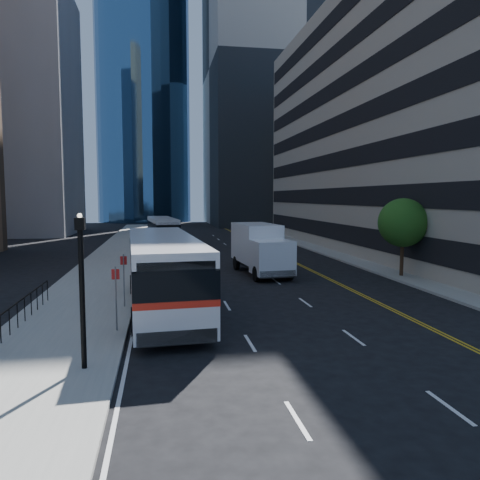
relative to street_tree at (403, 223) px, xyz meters
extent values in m
plane|color=black|center=(-9.00, -8.00, -3.64)|extent=(160.00, 160.00, 0.00)
cube|color=gray|center=(-19.50, 17.00, -3.57)|extent=(5.00, 90.00, 0.15)
cube|color=gray|center=(0.00, 17.00, -3.57)|extent=(2.00, 90.00, 0.15)
cube|color=#9E9384|center=(16.00, 15.00, 8.86)|extent=(30.00, 50.00, 25.00)
cube|color=gray|center=(9.00, 64.00, 26.36)|extent=(30.00, 28.00, 60.00)
cylinder|color=#305882|center=(-19.00, 77.00, 36.36)|extent=(20.00, 20.00, 80.00)
cube|color=gray|center=(-37.00, 44.00, 13.86)|extent=(18.00, 18.00, 35.00)
cylinder|color=#332114|center=(0.00, 0.00, -2.39)|extent=(0.24, 0.24, 2.20)
sphere|color=#184313|center=(0.00, 0.00, 0.01)|extent=(3.20, 3.20, 3.20)
cylinder|color=black|center=(-18.00, -14.00, -1.39)|extent=(0.16, 0.16, 4.20)
cube|color=black|center=(-18.00, -14.00, 0.89)|extent=(0.28, 0.28, 0.36)
cube|color=silver|center=(-15.60, -6.26, -2.63)|extent=(3.81, 13.59, 1.23)
cube|color=red|center=(-15.60, -6.26, -1.91)|extent=(3.83, 13.61, 0.25)
cube|color=black|center=(-15.60, -6.26, -1.29)|extent=(3.83, 13.61, 1.01)
cube|color=silver|center=(-15.60, -6.26, -0.45)|extent=(3.81, 13.59, 0.56)
cylinder|color=black|center=(-16.66, -10.37, -3.08)|extent=(0.41, 1.14, 1.12)
cylinder|color=black|center=(-14.00, -10.19, -3.08)|extent=(0.41, 1.14, 1.12)
cylinder|color=black|center=(-17.17, -2.78, -3.08)|extent=(0.41, 1.14, 1.12)
cylinder|color=black|center=(-14.51, -2.60, -3.08)|extent=(0.41, 1.14, 1.12)
cube|color=silver|center=(-15.46, 25.84, -2.78)|extent=(3.66, 11.63, 1.05)
cube|color=red|center=(-15.46, 25.84, -2.16)|extent=(3.68, 11.66, 0.21)
cube|color=black|center=(-15.46, 25.84, -1.64)|extent=(3.68, 11.66, 0.86)
cube|color=silver|center=(-15.46, 25.84, -0.92)|extent=(3.66, 11.63, 0.48)
cylinder|color=black|center=(-16.22, 22.31, -3.16)|extent=(0.38, 0.98, 0.95)
cylinder|color=black|center=(-13.99, 22.54, -3.16)|extent=(0.38, 0.98, 0.95)
cylinder|color=black|center=(-16.90, 28.75, -3.16)|extent=(0.38, 0.98, 0.95)
cylinder|color=black|center=(-14.67, 28.99, -3.16)|extent=(0.38, 0.98, 0.95)
cube|color=white|center=(-8.66, 0.48, -2.16)|extent=(2.65, 2.46, 2.15)
cube|color=black|center=(-8.57, -0.49, -1.75)|extent=(2.25, 0.26, 1.13)
cube|color=white|center=(-8.98, 4.05, -1.54)|extent=(2.89, 5.11, 2.66)
cube|color=black|center=(-8.88, 2.92, -3.08)|extent=(2.46, 6.89, 0.26)
cylinder|color=black|center=(-9.75, 0.18, -3.15)|extent=(0.37, 1.00, 0.98)
cylinder|color=black|center=(-7.54, 0.38, -3.15)|extent=(0.37, 1.00, 0.98)
cylinder|color=black|center=(-10.21, 5.27, -3.15)|extent=(0.37, 1.00, 0.98)
cylinder|color=black|center=(-8.00, 5.47, -3.15)|extent=(0.37, 1.00, 0.98)
camera|label=1|loc=(-15.65, -28.35, 1.67)|focal=35.00mm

